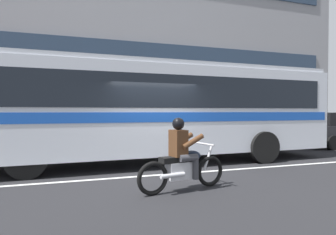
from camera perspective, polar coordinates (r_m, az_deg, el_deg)
name	(u,v)px	position (r m, az deg, el deg)	size (l,w,h in m)	color
ground_plane	(155,170)	(8.38, -2.51, -10.45)	(60.00, 60.00, 0.00)	black
sidewalk_curb	(125,147)	(13.29, -8.57, -5.79)	(28.00, 3.80, 0.15)	gray
lane_center_stripe	(162,175)	(7.82, -1.29, -11.28)	(26.60, 0.14, 0.01)	silver
office_building_facade	(117,17)	(16.22, -10.11, 18.97)	(28.00, 0.89, 13.27)	gray
transit_bus	(157,106)	(9.46, -2.26, 2.36)	(12.12, 2.93, 3.22)	silver
motorcycle_with_rider	(183,160)	(6.20, 2.90, -8.43)	(2.12, 0.75, 1.56)	black
fire_hydrant	(216,136)	(13.91, 9.60, -3.64)	(0.22, 0.30, 0.75)	red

